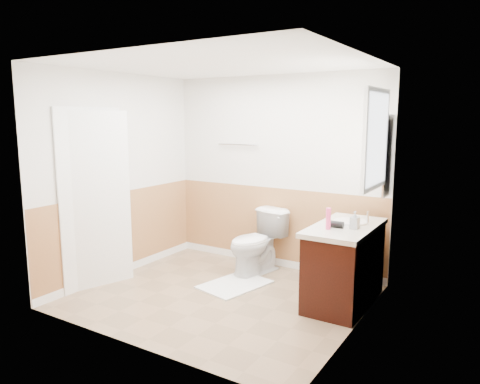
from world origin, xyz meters
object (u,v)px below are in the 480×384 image
Objects in this scene: bath_mat at (235,285)px; toilet at (256,242)px; soap_dispenser at (355,220)px; vanity_cabinet at (344,267)px; lotion_bottle at (328,219)px.

toilet is at bearing 90.00° from bath_mat.
toilet is 1.54m from soap_dispenser.
vanity_cabinet is 0.56m from soap_dispenser.
toilet is 3.65× the size of lotion_bottle.
lotion_bottle is 0.27m from soap_dispenser.
toilet is 0.73× the size of vanity_cabinet.
toilet is at bearing 165.64° from vanity_cabinet.
vanity_cabinet is (1.26, -0.32, -0.00)m from toilet.
bath_mat is at bearing -76.88° from toilet.
toilet reaches higher than vanity_cabinet.
lotion_bottle is 1.22× the size of soap_dispenser.
lotion_bottle reaches higher than toilet.
soap_dispenser is (1.38, -0.42, 0.54)m from toilet.
vanity_cabinet is 0.62m from lotion_bottle.
toilet reaches higher than bath_mat.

